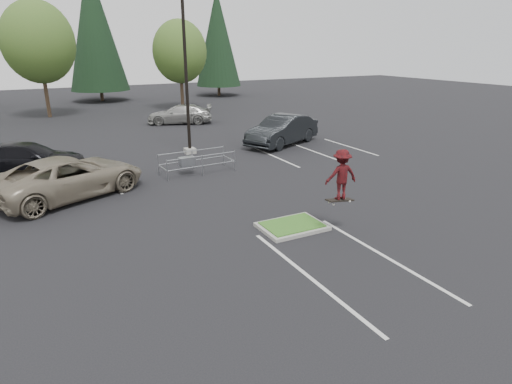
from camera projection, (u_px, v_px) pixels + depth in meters
name	position (u px, v px, depth m)	size (l,w,h in m)	color
ground	(292.00, 228.00, 14.82)	(120.00, 120.00, 0.00)	black
grass_median	(292.00, 226.00, 14.79)	(2.20, 1.60, 0.16)	#9B9990
stall_lines	(195.00, 186.00, 19.27)	(22.62, 17.60, 0.01)	silver
light_pole	(186.00, 73.00, 23.61)	(0.70, 0.60, 10.12)	#9B9990
decid_b	(39.00, 45.00, 35.80)	(5.89, 5.89, 9.64)	#38281C
decid_c	(180.00, 54.00, 40.73)	(5.12, 5.12, 8.38)	#38281C
conif_b	(94.00, 27.00, 46.20)	(6.38, 6.38, 14.50)	#38281C
conif_c	(218.00, 38.00, 51.82)	(5.50, 5.50, 12.50)	#38281C
cart_corral	(189.00, 161.00, 20.89)	(3.66, 1.50, 1.02)	gray
skateboarder	(341.00, 175.00, 13.85)	(1.17, 0.80, 1.81)	black
car_l_tan	(67.00, 178.00, 17.55)	(2.83, 6.13, 1.70)	gray
car_l_black	(26.00, 159.00, 20.69)	(2.19, 5.40, 1.57)	black
car_r_charc	(282.00, 130.00, 27.00)	(1.96, 5.61, 1.85)	black
car_far_silver	(181.00, 114.00, 34.44)	(2.09, 5.13, 1.49)	#999994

